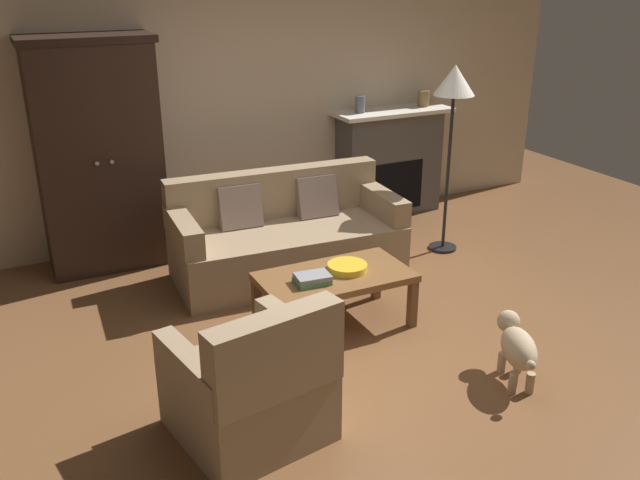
{
  "coord_description": "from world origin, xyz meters",
  "views": [
    {
      "loc": [
        -2.2,
        -3.66,
        2.49
      ],
      "look_at": [
        -0.07,
        0.66,
        0.55
      ],
      "focal_mm": 38.31,
      "sensor_mm": 36.0,
      "label": 1
    }
  ],
  "objects_px": {
    "book_stack": "(312,279)",
    "floor_lamp": "(454,92)",
    "armchair_near_left": "(252,388)",
    "couch": "(286,239)",
    "mantel_vase_bronze": "(424,99)",
    "fruit_bowl": "(347,267)",
    "dog": "(517,346)",
    "mantel_vase_slate": "(360,104)",
    "fireplace": "(389,161)",
    "coffee_table": "(335,281)",
    "armoire": "(99,155)"
  },
  "relations": [
    {
      "from": "couch",
      "to": "coffee_table",
      "type": "relative_size",
      "value": 1.78
    },
    {
      "from": "mantel_vase_slate",
      "to": "floor_lamp",
      "type": "xyz_separation_m",
      "value": [
        0.31,
        -1.1,
        0.27
      ]
    },
    {
      "from": "coffee_table",
      "to": "mantel_vase_bronze",
      "type": "xyz_separation_m",
      "value": [
        2.06,
        1.97,
        0.84
      ]
    },
    {
      "from": "floor_lamp",
      "to": "fireplace",
      "type": "bearing_deg",
      "value": 86.23
    },
    {
      "from": "fireplace",
      "to": "couch",
      "type": "bearing_deg",
      "value": -149.04
    },
    {
      "from": "mantel_vase_bronze",
      "to": "dog",
      "type": "height_order",
      "value": "mantel_vase_bronze"
    },
    {
      "from": "mantel_vase_bronze",
      "to": "floor_lamp",
      "type": "height_order",
      "value": "floor_lamp"
    },
    {
      "from": "coffee_table",
      "to": "mantel_vase_slate",
      "type": "distance_m",
      "value": 2.51
    },
    {
      "from": "armchair_near_left",
      "to": "couch",
      "type": "bearing_deg",
      "value": 61.65
    },
    {
      "from": "coffee_table",
      "to": "armoire",
      "type": "bearing_deg",
      "value": 123.64
    },
    {
      "from": "couch",
      "to": "mantel_vase_slate",
      "type": "relative_size",
      "value": 11.67
    },
    {
      "from": "fruit_bowl",
      "to": "book_stack",
      "type": "relative_size",
      "value": 1.13
    },
    {
      "from": "floor_lamp",
      "to": "mantel_vase_bronze",
      "type": "bearing_deg",
      "value": 67.64
    },
    {
      "from": "coffee_table",
      "to": "mantel_vase_bronze",
      "type": "bearing_deg",
      "value": 43.8
    },
    {
      "from": "coffee_table",
      "to": "mantel_vase_bronze",
      "type": "distance_m",
      "value": 2.97
    },
    {
      "from": "couch",
      "to": "mantel_vase_slate",
      "type": "height_order",
      "value": "mantel_vase_slate"
    },
    {
      "from": "fireplace",
      "to": "mantel_vase_bronze",
      "type": "relative_size",
      "value": 7.7
    },
    {
      "from": "couch",
      "to": "dog",
      "type": "distance_m",
      "value": 2.26
    },
    {
      "from": "fruit_bowl",
      "to": "couch",
      "type": "bearing_deg",
      "value": 93.41
    },
    {
      "from": "coffee_table",
      "to": "armchair_near_left",
      "type": "height_order",
      "value": "armchair_near_left"
    },
    {
      "from": "fruit_bowl",
      "to": "mantel_vase_slate",
      "type": "xyz_separation_m",
      "value": [
        1.19,
        1.95,
        0.76
      ]
    },
    {
      "from": "book_stack",
      "to": "floor_lamp",
      "type": "bearing_deg",
      "value": 27.29
    },
    {
      "from": "book_stack",
      "to": "couch",
      "type": "bearing_deg",
      "value": 76.26
    },
    {
      "from": "fruit_bowl",
      "to": "dog",
      "type": "distance_m",
      "value": 1.33
    },
    {
      "from": "armoire",
      "to": "mantel_vase_bronze",
      "type": "xyz_separation_m",
      "value": [
        3.33,
        0.06,
        0.21
      ]
    },
    {
      "from": "coffee_table",
      "to": "dog",
      "type": "distance_m",
      "value": 1.36
    },
    {
      "from": "floor_lamp",
      "to": "couch",
      "type": "bearing_deg",
      "value": 174.6
    },
    {
      "from": "fruit_bowl",
      "to": "dog",
      "type": "height_order",
      "value": "fruit_bowl"
    },
    {
      "from": "couch",
      "to": "mantel_vase_slate",
      "type": "xyz_separation_m",
      "value": [
        1.24,
        0.96,
        0.89
      ]
    },
    {
      "from": "mantel_vase_slate",
      "to": "mantel_vase_bronze",
      "type": "distance_m",
      "value": 0.76
    },
    {
      "from": "couch",
      "to": "mantel_vase_bronze",
      "type": "bearing_deg",
      "value": 25.52
    },
    {
      "from": "mantel_vase_bronze",
      "to": "coffee_table",
      "type": "bearing_deg",
      "value": -136.2
    },
    {
      "from": "book_stack",
      "to": "fruit_bowl",
      "type": "bearing_deg",
      "value": 14.86
    },
    {
      "from": "dog",
      "to": "book_stack",
      "type": "bearing_deg",
      "value": 130.68
    },
    {
      "from": "armoire",
      "to": "dog",
      "type": "height_order",
      "value": "armoire"
    },
    {
      "from": "fireplace",
      "to": "armoire",
      "type": "xyz_separation_m",
      "value": [
        -2.95,
        -0.08,
        0.43
      ]
    },
    {
      "from": "armchair_near_left",
      "to": "dog",
      "type": "height_order",
      "value": "armchair_near_left"
    },
    {
      "from": "couch",
      "to": "mantel_vase_bronze",
      "type": "xyz_separation_m",
      "value": [
        2.0,
        0.96,
        0.88
      ]
    },
    {
      "from": "dog",
      "to": "armoire",
      "type": "bearing_deg",
      "value": 123.01
    },
    {
      "from": "fireplace",
      "to": "armchair_near_left",
      "type": "distance_m",
      "value": 3.97
    },
    {
      "from": "armoire",
      "to": "coffee_table",
      "type": "xyz_separation_m",
      "value": [
        1.27,
        -1.91,
        -0.63
      ]
    },
    {
      "from": "fireplace",
      "to": "book_stack",
      "type": "height_order",
      "value": "fireplace"
    },
    {
      "from": "armchair_near_left",
      "to": "fireplace",
      "type": "bearing_deg",
      "value": 47.53
    },
    {
      "from": "couch",
      "to": "mantel_vase_bronze",
      "type": "height_order",
      "value": "mantel_vase_bronze"
    },
    {
      "from": "armchair_near_left",
      "to": "floor_lamp",
      "type": "distance_m",
      "value": 3.37
    },
    {
      "from": "coffee_table",
      "to": "floor_lamp",
      "type": "bearing_deg",
      "value": 28.46
    },
    {
      "from": "couch",
      "to": "armchair_near_left",
      "type": "height_order",
      "value": "armchair_near_left"
    },
    {
      "from": "fireplace",
      "to": "mantel_vase_slate",
      "type": "bearing_deg",
      "value": -177.3
    },
    {
      "from": "book_stack",
      "to": "armchair_near_left",
      "type": "xyz_separation_m",
      "value": [
        -0.79,
        -0.87,
        -0.14
      ]
    },
    {
      "from": "armchair_near_left",
      "to": "floor_lamp",
      "type": "xyz_separation_m",
      "value": [
        2.6,
        1.8,
        1.16
      ]
    }
  ]
}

